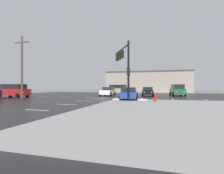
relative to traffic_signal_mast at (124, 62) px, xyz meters
name	(u,v)px	position (x,y,z in m)	size (l,w,h in m)	color
ground_plane	(101,98)	(-4.32, 4.37, -4.60)	(120.00, 120.00, 0.00)	slate
road_asphalt	(101,98)	(-4.32, 4.37, -4.59)	(44.00, 44.00, 0.02)	black
sidewalk_corner	(217,112)	(7.68, -7.63, -4.53)	(18.00, 18.00, 0.14)	gray
snow_strip_curbside	(130,99)	(0.68, 0.37, -4.43)	(4.00, 1.60, 0.06)	white
lane_markings	(106,99)	(-3.12, 3.00, -4.58)	(36.15, 36.15, 0.01)	silver
traffic_signal_mast	(124,62)	(0.00, 0.00, 0.00)	(2.77, 4.99, 6.50)	black
fire_hydrant	(155,98)	(3.65, -1.83, -4.07)	(0.48, 0.26, 0.79)	red
strip_building_background	(148,82)	(0.50, 32.62, -1.58)	(23.66, 8.00, 6.03)	gray
sedan_black	(148,91)	(1.91, 11.46, -3.75)	(2.32, 4.65, 1.58)	black
sedan_blue	(129,93)	(0.51, 0.79, -3.75)	(2.40, 4.67, 1.58)	navy
suv_red	(14,90)	(-17.61, 1.71, -3.51)	(4.86, 2.22, 2.03)	#B21919
suv_green	(177,90)	(7.00, 13.24, -3.51)	(2.56, 4.98, 2.03)	#195933
suv_tan	(118,89)	(-4.70, 16.53, -3.51)	(4.99, 2.60, 2.03)	tan
sedan_white	(108,91)	(-4.74, 9.20, -3.75)	(2.18, 4.60, 1.58)	white
utility_pole_mid	(22,66)	(-14.09, -0.47, -0.14)	(2.20, 0.28, 8.50)	brown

